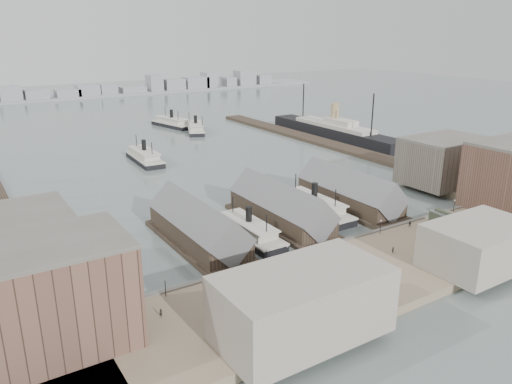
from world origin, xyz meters
TOP-DOWN VIEW (x-y plane):
  - ground at (0.00, 0.00)m, footprint 900.00×900.00m
  - quay at (0.00, -20.00)m, footprint 180.00×30.00m
  - seawall at (0.00, -5.20)m, footprint 180.00×1.20m
  - east_wharf at (78.00, 90.00)m, footprint 10.00×180.00m
  - ferry_shed_west at (-26.00, 16.88)m, footprint 14.00×42.00m
  - ferry_shed_center at (0.00, 16.88)m, footprint 14.00×42.00m
  - ferry_shed_east at (26.00, 16.88)m, footprint 14.00×42.00m
  - warehouse_west_front at (-70.00, -12.00)m, footprint 32.00×18.00m
  - warehouse_west_back at (-70.00, 18.00)m, footprint 26.00×20.00m
  - warehouse_east_back at (68.00, 15.00)m, footprint 28.00×20.00m
  - street_bldg_center at (20.00, -32.00)m, footprint 24.00×16.00m
  - street_bldg_west at (-30.00, -32.00)m, footprint 30.00×16.00m
  - lamp_post_far_w at (-45.00, -7.00)m, footprint 0.44×0.44m
  - lamp_post_near_w at (-15.00, -7.00)m, footprint 0.44×0.44m
  - lamp_post_near_e at (15.00, -7.00)m, footprint 0.44×0.44m
  - lamp_post_far_e at (45.00, -7.00)m, footprint 0.44×0.44m
  - far_shore at (-2.07, 334.14)m, footprint 500.00×40.00m
  - ferry_docked_west at (-13.00, 13.10)m, footprint 7.86×26.20m
  - ferry_docked_east at (13.00, 18.00)m, footprint 8.71×29.04m
  - ferry_open_near at (-7.70, 104.90)m, footprint 9.69×28.61m
  - ferry_open_mid at (38.50, 151.27)m, footprint 17.91×28.15m
  - ferry_open_far at (33.94, 172.93)m, footprint 14.99×30.42m
  - ocean_steamer at (92.00, 99.94)m, footprint 12.14×88.75m
  - tram at (32.68, -14.36)m, footprint 3.38×11.38m
  - horse_cart_left at (-31.85, -14.86)m, footprint 4.37×3.96m
  - horse_cart_center at (-8.09, -15.02)m, footprint 4.93×1.98m
  - horse_cart_right at (16.26, -23.72)m, footprint 4.87×2.71m
  - pedestrian_0 at (-48.69, -13.56)m, footprint 0.74×0.75m
  - pedestrian_1 at (-38.27, -20.43)m, footprint 0.93×0.79m
  - pedestrian_2 at (-26.07, -8.35)m, footprint 1.30×1.30m
  - pedestrian_3 at (-13.99, -22.55)m, footprint 0.72×1.04m
  - pedestrian_4 at (0.88, -13.60)m, footprint 0.89×0.64m
  - pedestrian_5 at (8.80, -17.20)m, footprint 0.55×0.68m
  - pedestrian_6 at (25.27, -8.00)m, footprint 1.02×1.07m
  - pedestrian_7 at (36.09, -27.27)m, footprint 1.26×1.17m
  - pedestrian_8 at (46.32, -10.75)m, footprint 0.69×1.01m
  - pedestrian_10 at (-25.28, -23.89)m, footprint 0.68×0.54m
  - pedestrian_11 at (-34.66, -13.74)m, footprint 0.66×1.06m

SIDE VIEW (x-z plane):
  - ground at x=0.00m, z-range 0.00..0.00m
  - east_wharf at x=78.00m, z-range 0.00..1.60m
  - quay at x=0.00m, z-range 0.00..2.00m
  - seawall at x=0.00m, z-range 0.00..2.30m
  - ferry_docked_west at x=-13.00m, z-range -2.49..6.87m
  - ferry_open_mid at x=38.50m, z-range -2.57..7.11m
  - ferry_open_near at x=-7.70m, z-range -2.68..7.42m
  - ferry_docked_east at x=13.00m, z-range -2.76..7.62m
  - ferry_open_far at x=33.94m, z-range -2.77..7.66m
  - horse_cart_left at x=-31.85m, z-range 2.03..3.51m
  - horse_cart_center at x=-8.09m, z-range 2.03..3.55m
  - pedestrian_8 at x=46.32m, z-range 2.00..3.59m
  - pedestrian_3 at x=-13.99m, z-range 2.00..3.65m
  - pedestrian_5 at x=8.80m, z-range 2.00..3.67m
  - pedestrian_11 at x=-34.66m, z-range 2.00..3.67m
  - pedestrian_4 at x=0.88m, z-range 2.00..3.68m
  - pedestrian_0 at x=-48.69m, z-range 2.00..3.68m
  - horse_cart_right at x=16.26m, z-range 2.00..3.70m
  - pedestrian_7 at x=36.09m, z-range 2.00..3.70m
  - pedestrian_1 at x=-38.27m, z-range 2.00..3.71m
  - pedestrian_10 at x=-25.28m, z-range 2.00..3.72m
  - pedestrian_6 at x=25.27m, z-range 2.00..3.75m
  - pedestrian_2 at x=-26.07m, z-range 2.00..3.81m
  - ocean_steamer at x=92.00m, z-range -5.06..12.69m
  - far_shore at x=-2.07m, z-range -3.96..11.77m
  - tram at x=32.68m, z-range 2.05..6.06m
  - ferry_shed_west at x=-26.00m, z-range -1.66..10.94m
  - ferry_shed_center at x=0.00m, z-range -1.66..10.94m
  - ferry_shed_east at x=26.00m, z-range -1.66..10.94m
  - lamp_post_far_w at x=-45.00m, z-range 2.75..6.67m
  - lamp_post_near_w at x=-15.00m, z-range 2.75..6.67m
  - lamp_post_near_e at x=15.00m, z-range 2.75..6.67m
  - lamp_post_far_e at x=45.00m, z-range 2.75..6.67m
  - street_bldg_center at x=20.00m, z-range 2.00..12.00m
  - street_bldg_west at x=-30.00m, z-range 2.00..14.00m
  - warehouse_west_back at x=-70.00m, z-range 2.00..16.00m
  - warehouse_east_back at x=68.00m, z-range 2.00..17.00m
  - warehouse_west_front at x=-70.00m, z-range 2.00..20.00m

